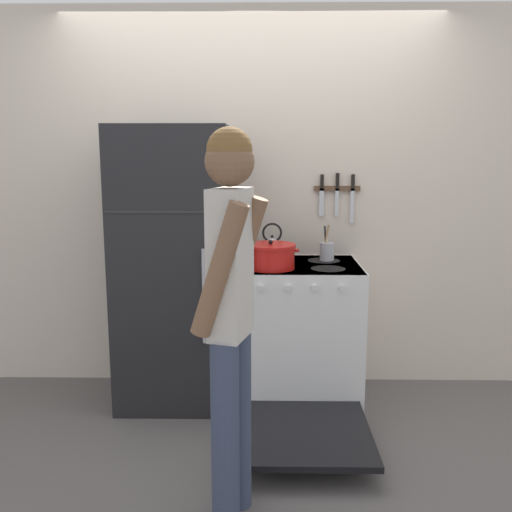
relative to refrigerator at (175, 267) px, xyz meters
The scene contains 9 objects.
ground_plane 1.06m from the refrigerator, 33.07° to the left, with size 14.00×14.00×0.00m, color #5B5654.
wall_back 0.71m from the refrigerator, 35.48° to the left, with size 10.00×0.06×2.55m.
refrigerator is the anchor object (origin of this frame).
stove_range 0.90m from the refrigerator, ahead, with size 0.78×1.39×0.91m.
dutch_oven_pot 0.64m from the refrigerator, 13.26° to the right, with size 0.35×0.31×0.18m.
tea_kettle 0.64m from the refrigerator, 10.84° to the left, with size 0.21×0.17×0.25m.
utensil_jar 0.99m from the refrigerator, ahead, with size 0.09×0.09×0.24m.
person 1.32m from the refrigerator, 70.72° to the right, with size 0.34×0.40×1.71m.
wall_knife_strip 1.20m from the refrigerator, 15.82° to the left, with size 0.31×0.03×0.33m.
Camera 1 is at (0.09, -3.87, 1.61)m, focal length 40.00 mm.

